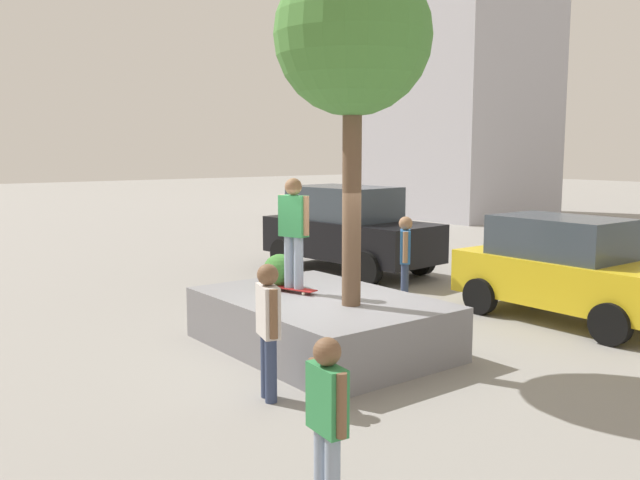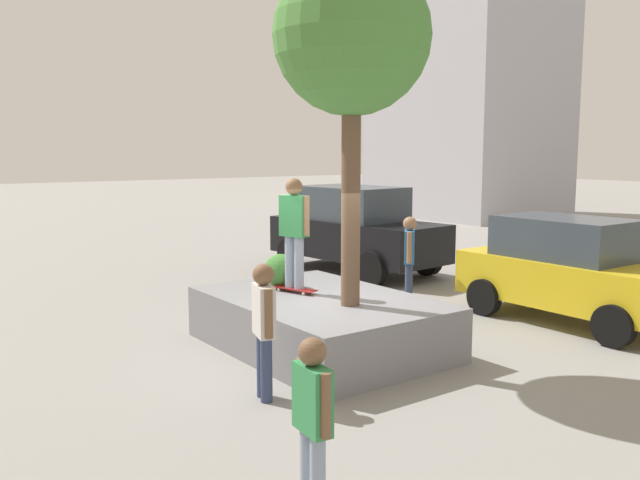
# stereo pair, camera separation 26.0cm
# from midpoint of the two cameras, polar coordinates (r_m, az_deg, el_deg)

# --- Properties ---
(ground_plane) EXTENTS (120.00, 120.00, 0.00)m
(ground_plane) POSITION_cam_midpoint_polar(r_m,az_deg,el_deg) (10.51, -0.40, -9.58)
(ground_plane) COLOR gray
(planter_ledge) EXTENTS (3.88, 2.68, 0.83)m
(planter_ledge) POSITION_cam_midpoint_polar(r_m,az_deg,el_deg) (10.64, -0.71, -7.04)
(planter_ledge) COLOR gray
(planter_ledge) RESTS_ON ground
(plaza_tree) EXTENTS (2.25, 2.25, 5.01)m
(plaza_tree) POSITION_cam_midpoint_polar(r_m,az_deg,el_deg) (9.87, 2.01, 16.68)
(plaza_tree) COLOR brown
(plaza_tree) RESTS_ON planter_ledge
(boxwood_shrub) EXTENTS (0.57, 0.57, 0.57)m
(boxwood_shrub) POSITION_cam_midpoint_polar(r_m,az_deg,el_deg) (11.21, -4.10, -2.64)
(boxwood_shrub) COLOR #3D7A33
(boxwood_shrub) RESTS_ON planter_ledge
(skateboard) EXTENTS (0.83, 0.44, 0.07)m
(skateboard) POSITION_cam_midpoint_polar(r_m,az_deg,el_deg) (10.86, -2.92, -4.18)
(skateboard) COLOR #A51E1E
(skateboard) RESTS_ON planter_ledge
(skateboarder) EXTENTS (0.58, 0.32, 1.77)m
(skateboarder) POSITION_cam_midpoint_polar(r_m,az_deg,el_deg) (10.70, -2.96, 1.27)
(skateboarder) COLOR #8C9EB7
(skateboarder) RESTS_ON skateboard
(sedan_parked) EXTENTS (4.89, 2.59, 2.19)m
(sedan_parked) POSITION_cam_midpoint_polar(r_m,az_deg,el_deg) (17.20, 2.00, 0.96)
(sedan_parked) COLOR black
(sedan_parked) RESTS_ON ground
(taxi_cab) EXTENTS (4.09, 1.93, 1.90)m
(taxi_cab) POSITION_cam_midpoint_polar(r_m,az_deg,el_deg) (13.01, 19.64, -2.30)
(taxi_cab) COLOR gold
(taxi_cab) RESTS_ON ground
(pedestrian_crossing) EXTENTS (0.57, 0.32, 1.73)m
(pedestrian_crossing) POSITION_cam_midpoint_polar(r_m,az_deg,el_deg) (8.40, -5.31, -6.96)
(pedestrian_crossing) COLOR navy
(pedestrian_crossing) RESTS_ON ground
(passerby_with_bag) EXTENTS (0.49, 0.48, 1.79)m
(passerby_with_bag) POSITION_cam_midpoint_polar(r_m,az_deg,el_deg) (13.68, 6.71, -1.15)
(passerby_with_bag) COLOR navy
(passerby_with_bag) RESTS_ON ground
(bystander_watching) EXTENTS (0.53, 0.24, 1.56)m
(bystander_watching) POSITION_cam_midpoint_polar(r_m,az_deg,el_deg) (5.85, -0.71, -14.53)
(bystander_watching) COLOR #8C9EB7
(bystander_watching) RESTS_ON ground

